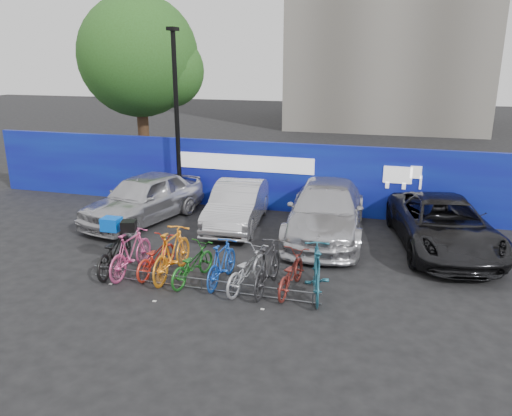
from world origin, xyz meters
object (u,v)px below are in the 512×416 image
at_px(bike_4, 192,264).
at_px(bike_8, 291,273).
at_px(bike_2, 156,256).
at_px(bike_7, 268,267).
at_px(bike_9, 317,271).
at_px(bike_1, 131,252).
at_px(car_1, 238,205).
at_px(bike_rack, 201,284).
at_px(car_3, 443,225).
at_px(lamppost, 177,115).
at_px(bike_3, 172,253).
at_px(car_2, 326,210).
at_px(bike_0, 114,250).
at_px(car_0, 144,198).
at_px(tree, 144,59).
at_px(bike_6, 247,269).
at_px(bike_5, 222,263).

relative_size(bike_4, bike_8, 0.98).
distance_m(bike_2, bike_7, 2.91).
bearing_deg(bike_9, bike_7, -9.44).
height_order(bike_1, bike_7, bike_7).
bearing_deg(car_1, bike_rack, -88.10).
relative_size(car_1, car_3, 0.81).
height_order(lamppost, bike_3, lamppost).
bearing_deg(car_1, bike_2, -106.93).
height_order(bike_2, bike_3, bike_3).
xyz_separation_m(car_2, bike_0, (-4.73, -4.05, -0.24)).
bearing_deg(car_1, bike_8, -63.52).
bearing_deg(car_0, bike_3, -39.11).
xyz_separation_m(tree, bike_4, (6.39, -10.26, -4.62)).
relative_size(tree, bike_6, 4.29).
distance_m(bike_rack, car_1, 4.74).
xyz_separation_m(bike_0, bike_6, (3.50, -0.06, -0.06)).
bearing_deg(tree, bike_0, -67.38).
bearing_deg(bike_6, tree, -40.63).
bearing_deg(car_1, car_2, -8.98).
relative_size(car_3, bike_7, 2.69).
bearing_deg(bike_1, car_3, -149.90).
bearing_deg(bike_5, bike_8, -176.21).
distance_m(car_3, bike_4, 7.05).
height_order(tree, bike_6, tree).
relative_size(tree, bike_4, 4.55).
bearing_deg(bike_9, bike_1, -9.75).
height_order(car_0, bike_5, car_0).
relative_size(lamppost, bike_2, 3.57).
relative_size(bike_rack, bike_6, 3.08).
bearing_deg(tree, bike_7, -51.07).
distance_m(bike_1, bike_4, 1.63).
xyz_separation_m(car_0, bike_7, (5.15, -3.79, -0.21)).
bearing_deg(car_0, bike_2, -43.67).
bearing_deg(bike_9, lamppost, -54.39).
xyz_separation_m(bike_3, bike_9, (3.55, -0.04, -0.02)).
distance_m(bike_0, bike_2, 1.10).
distance_m(lamppost, bike_2, 6.35).
bearing_deg(bike_4, bike_6, -168.74).
bearing_deg(bike_2, bike_0, 11.73).
bearing_deg(bike_4, bike_3, -0.35).
distance_m(lamppost, bike_rack, 7.48).
bearing_deg(bike_7, car_2, -97.48).
height_order(bike_2, bike_9, bike_9).
relative_size(tree, bike_9, 3.94).
xyz_separation_m(bike_4, bike_5, (0.71, 0.10, 0.07)).
relative_size(bike_rack, bike_3, 2.74).
height_order(bike_5, bike_9, bike_9).
distance_m(bike_4, bike_6, 1.36).
bearing_deg(bike_rack, bike_0, 169.62).
height_order(lamppost, car_3, lamppost).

